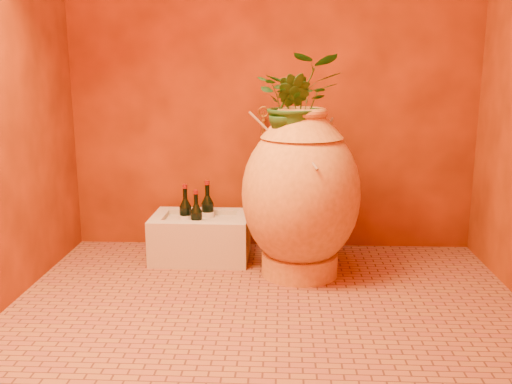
# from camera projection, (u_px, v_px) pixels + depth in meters

# --- Properties ---
(floor) EXTENTS (2.50, 2.50, 0.00)m
(floor) POSITION_uv_depth(u_px,v_px,m) (267.00, 309.00, 2.72)
(floor) COLOR brown
(floor) RESTS_ON ground
(wall_back) EXTENTS (2.50, 0.02, 2.50)m
(wall_back) POSITION_uv_depth(u_px,v_px,m) (273.00, 46.00, 3.42)
(wall_back) COLOR #4F1B04
(wall_back) RESTS_ON ground
(amphora) EXTENTS (0.68, 0.68, 0.92)m
(amphora) POSITION_uv_depth(u_px,v_px,m) (301.00, 194.00, 3.08)
(amphora) COLOR gold
(amphora) RESTS_ON floor
(stone_basin) EXTENTS (0.57, 0.39, 0.27)m
(stone_basin) POSITION_uv_depth(u_px,v_px,m) (201.00, 238.00, 3.40)
(stone_basin) COLOR beige
(stone_basin) RESTS_ON floor
(wine_bottle_a) EXTENTS (0.08, 0.08, 0.32)m
(wine_bottle_a) POSITION_uv_depth(u_px,v_px,m) (208.00, 214.00, 3.44)
(wine_bottle_a) COLOR black
(wine_bottle_a) RESTS_ON stone_basin
(wine_bottle_b) EXTENTS (0.07, 0.07, 0.29)m
(wine_bottle_b) POSITION_uv_depth(u_px,v_px,m) (197.00, 222.00, 3.30)
(wine_bottle_b) COLOR black
(wine_bottle_b) RESTS_ON stone_basin
(wine_bottle_c) EXTENTS (0.08, 0.08, 0.31)m
(wine_bottle_c) POSITION_uv_depth(u_px,v_px,m) (186.00, 217.00, 3.38)
(wine_bottle_c) COLOR black
(wine_bottle_c) RESTS_ON stone_basin
(wall_tap) EXTENTS (0.07, 0.15, 0.16)m
(wall_tap) POSITION_uv_depth(u_px,v_px,m) (264.00, 119.00, 3.44)
(wall_tap) COLOR olive
(wall_tap) RESTS_ON wall_back
(plant_main) EXTENTS (0.47, 0.41, 0.49)m
(plant_main) POSITION_uv_depth(u_px,v_px,m) (298.00, 101.00, 2.98)
(plant_main) COLOR #1F4D1B
(plant_main) RESTS_ON amphora
(plant_side) EXTENTS (0.25, 0.22, 0.38)m
(plant_side) POSITION_uv_depth(u_px,v_px,m) (289.00, 111.00, 2.93)
(plant_side) COLOR #1F4D1B
(plant_side) RESTS_ON amphora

